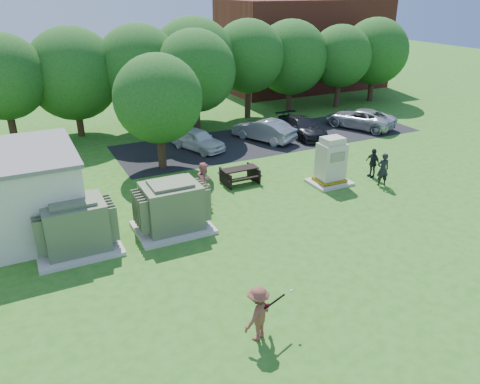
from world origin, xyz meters
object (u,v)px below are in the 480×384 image
car_dark (302,127)px  picnic_table (240,174)px  batter (258,314)px  person_at_picnic (205,182)px  car_silver_b (360,118)px  car_white (198,139)px  person_walking_right (373,163)px  transformer_left (76,227)px  generator_cabinet (331,164)px  car_silver_a (264,130)px  transformer_right (172,208)px  person_by_generator (383,169)px

car_dark → picnic_table: bearing=-143.8°
batter → person_at_picnic: (2.16, 9.11, 0.10)m
person_at_picnic → picnic_table: bearing=-10.3°
person_at_picnic → car_silver_b: person_at_picnic is taller
person_at_picnic → car_white: size_ratio=0.51×
person_at_picnic → person_walking_right: bearing=-44.8°
transformer_left → picnic_table: (8.31, 3.20, -0.48)m
batter → person_walking_right: batter is taller
transformer_left → generator_cabinet: bearing=5.2°
generator_cabinet → car_silver_a: bearing=86.2°
transformer_left → car_silver_a: 15.56m
transformer_right → generator_cabinet: size_ratio=1.25×
transformer_left → person_at_picnic: bearing=17.9°
car_white → car_silver_b: car_silver_b is taller
batter → transformer_left: bearing=-90.9°
picnic_table → person_by_generator: size_ratio=1.09×
generator_cabinet → batter: (-8.56, -8.32, -0.21)m
batter → car_silver_b: bearing=-164.8°
transformer_right → car_silver_a: bearing=44.1°
picnic_table → car_dark: size_ratio=0.42×
generator_cabinet → car_silver_b: (7.91, 7.33, -0.38)m
person_at_picnic → car_silver_a: person_at_picnic is taller
generator_cabinet → car_dark: bearing=66.8°
person_by_generator → car_white: person_by_generator is taller
transformer_left → generator_cabinet: generator_cabinet is taller
transformer_left → picnic_table: transformer_left is taller
car_white → car_silver_b: 11.86m
transformer_right → car_silver_b: (16.51, 8.45, -0.30)m
generator_cabinet → picnic_table: size_ratio=1.32×
transformer_left → generator_cabinet: (12.30, 1.12, 0.08)m
generator_cabinet → car_dark: 8.10m
car_dark → transformer_right: bearing=-144.6°
generator_cabinet → car_silver_b: 10.79m
transformer_right → picnic_table: bearing=34.7°
person_walking_right → batter: bearing=-58.7°
batter → car_white: size_ratio=0.45×
transformer_right → car_dark: bearing=36.0°
person_walking_right → car_white: size_ratio=0.41×
person_walking_right → car_silver_b: person_walking_right is taller
car_silver_b → picnic_table: bearing=-0.8°
picnic_table → car_dark: bearing=36.8°
person_by_generator → car_dark: bearing=-80.2°
car_silver_b → transformer_left: bearing=-2.0°
person_at_picnic → batter: bearing=-141.9°
picnic_table → person_by_generator: 7.04m
transformer_right → person_walking_right: 11.15m
person_by_generator → car_white: (-6.11, 9.22, -0.20)m
transformer_left → car_silver_a: (12.81, 8.82, -0.28)m
transformer_left → person_by_generator: transformer_left is taller
picnic_table → car_dark: 8.94m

